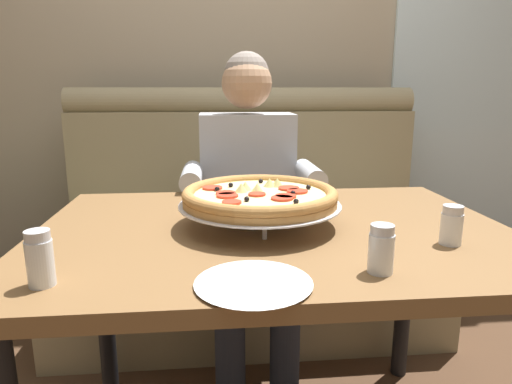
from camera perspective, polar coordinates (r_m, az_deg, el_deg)
name	(u,v)px	position (r m, az deg, el deg)	size (l,w,h in m)	color
back_wall_with_window	(239,39)	(2.67, -2.17, 18.95)	(6.00, 0.12, 2.80)	tan
window_panel	(487,40)	(3.04, 27.35, 16.85)	(1.10, 0.02, 2.80)	white
booth_bench	(248,240)	(2.21, -1.05, -6.15)	(1.77, 0.78, 1.13)	#998966
dining_table	(274,257)	(1.25, 2.27, -8.32)	(1.27, 0.91, 0.75)	brown
diner_main	(249,190)	(1.86, -0.90, 0.25)	(0.54, 0.64, 1.27)	#2D3342
pizza	(260,197)	(1.21, 0.49, -0.63)	(0.44, 0.44, 0.11)	silver
shaker_oregano	(40,262)	(0.95, -25.79, -8.09)	(0.05, 0.05, 0.11)	white
shaker_pepper_flakes	(381,253)	(0.95, 15.64, -7.44)	(0.05, 0.05, 0.10)	white
shaker_parmesan	(451,228)	(1.18, 23.63, -4.23)	(0.05, 0.05, 0.10)	white
plate_near_left	(253,280)	(0.87, -0.32, -11.17)	(0.23, 0.23, 0.02)	white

